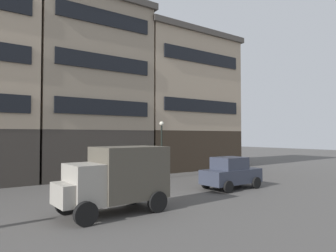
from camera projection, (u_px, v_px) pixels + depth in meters
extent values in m
plane|color=#4C4947|center=(120.00, 200.00, 14.32)|extent=(120.00, 120.00, 0.00)
cube|color=#38332D|center=(88.00, 152.00, 23.78)|extent=(8.23, 6.81, 3.48)
cube|color=gray|center=(88.00, 71.00, 24.00)|extent=(8.23, 6.81, 9.60)
cube|color=#47423D|center=(89.00, 9.00, 24.16)|extent=(8.73, 7.31, 0.50)
cube|color=black|center=(105.00, 107.00, 21.04)|extent=(6.91, 0.12, 1.10)
cube|color=black|center=(105.00, 62.00, 21.14)|extent=(6.91, 0.12, 1.10)
cube|color=black|center=(106.00, 18.00, 21.25)|extent=(6.91, 0.12, 1.10)
cube|color=#33281E|center=(180.00, 149.00, 28.98)|extent=(9.85, 6.81, 3.52)
cube|color=tan|center=(180.00, 87.00, 29.18)|extent=(9.85, 6.81, 8.68)
cube|color=#47423D|center=(180.00, 41.00, 29.33)|extent=(10.35, 7.31, 0.50)
cube|color=black|center=(203.00, 106.00, 26.26)|extent=(8.28, 0.12, 1.10)
cube|color=black|center=(203.00, 57.00, 26.40)|extent=(8.28, 0.12, 1.10)
cube|color=gray|center=(87.00, 184.00, 11.12)|extent=(1.51, 1.79, 1.50)
cube|color=gray|center=(69.00, 194.00, 10.68)|extent=(0.99, 1.50, 0.80)
cube|color=#4C473D|center=(129.00, 172.00, 12.24)|extent=(2.92, 2.08, 2.10)
cube|color=silver|center=(76.00, 178.00, 10.85)|extent=(0.28, 1.37, 0.64)
cylinder|color=black|center=(86.00, 214.00, 10.07)|extent=(0.85, 0.27, 0.84)
cylinder|color=black|center=(66.00, 204.00, 11.56)|extent=(0.85, 0.27, 0.84)
cylinder|color=black|center=(158.00, 202.00, 11.92)|extent=(0.85, 0.27, 0.84)
cylinder|color=black|center=(133.00, 195.00, 13.41)|extent=(0.85, 0.27, 0.84)
cube|color=#333847|center=(231.00, 176.00, 17.32)|extent=(3.76, 1.74, 0.80)
cube|color=#333847|center=(229.00, 163.00, 17.25)|extent=(1.85, 1.51, 0.70)
cube|color=silver|center=(239.00, 165.00, 17.75)|extent=(0.38, 1.32, 0.56)
cylinder|color=black|center=(234.00, 179.00, 18.69)|extent=(0.67, 0.21, 0.66)
cylinder|color=black|center=(256.00, 183.00, 17.35)|extent=(0.67, 0.21, 0.66)
cylinder|color=black|center=(206.00, 183.00, 17.26)|extent=(0.67, 0.21, 0.66)
cylinder|color=black|center=(228.00, 187.00, 15.91)|extent=(0.67, 0.21, 0.66)
cylinder|color=black|center=(162.00, 152.00, 21.50)|extent=(0.12, 0.12, 3.80)
sphere|color=silver|center=(162.00, 123.00, 21.57)|extent=(0.32, 0.32, 0.32)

